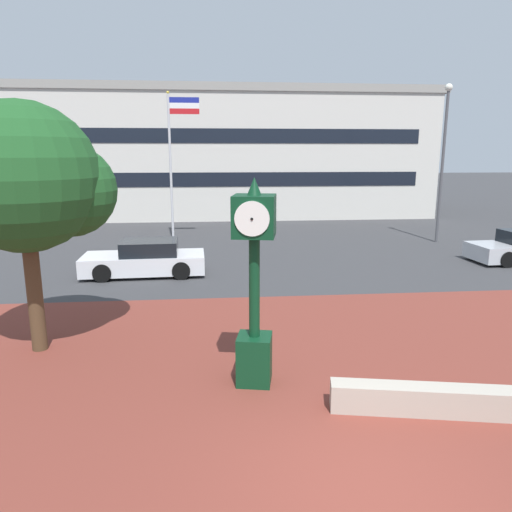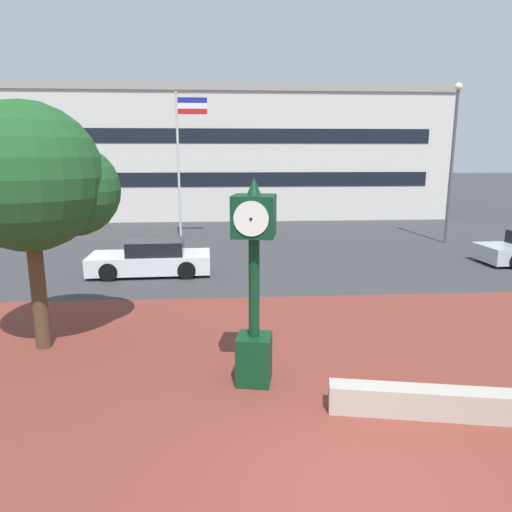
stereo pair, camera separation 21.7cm
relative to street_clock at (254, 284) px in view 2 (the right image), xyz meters
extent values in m
plane|color=#38383A|center=(1.25, -3.17, -2.00)|extent=(200.00, 200.00, 0.00)
cube|color=brown|center=(1.25, -0.82, -1.99)|extent=(44.00, 12.70, 0.01)
cube|color=#ADA393|center=(2.80, -1.40, -1.75)|extent=(3.22, 1.00, 0.50)
cube|color=#0C381E|center=(0.00, 0.00, -1.52)|extent=(0.76, 0.76, 0.96)
cylinder|color=#0C381E|center=(0.00, 0.00, -0.07)|extent=(0.21, 0.21, 1.93)
cube|color=#0C381E|center=(0.00, 0.00, 1.27)|extent=(0.88, 0.88, 0.75)
cylinder|color=white|center=(0.08, 0.38, 1.27)|extent=(0.61, 0.15, 0.62)
sphere|color=black|center=(0.08, 0.40, 1.27)|extent=(0.05, 0.05, 0.05)
cylinder|color=white|center=(-0.08, -0.38, 1.27)|extent=(0.61, 0.15, 0.62)
sphere|color=black|center=(-0.08, -0.40, 1.27)|extent=(0.05, 0.05, 0.05)
cone|color=#0C381E|center=(0.00, 0.00, 1.81)|extent=(0.26, 0.26, 0.32)
cylinder|color=#4C3823|center=(-4.73, 2.02, -0.66)|extent=(0.33, 0.33, 2.68)
sphere|color=#1E5123|center=(-4.73, 2.02, 1.88)|extent=(3.20, 3.20, 3.20)
sphere|color=#1E5123|center=(-3.93, 2.50, 1.56)|extent=(2.08, 2.08, 2.08)
cube|color=silver|center=(-3.28, 8.71, -1.56)|extent=(4.43, 2.00, 0.64)
cube|color=black|center=(-3.07, 8.72, -1.00)|extent=(2.07, 1.66, 0.56)
cylinder|color=black|center=(-4.61, 7.80, -1.68)|extent=(0.65, 0.24, 0.64)
cylinder|color=black|center=(-4.67, 9.52, -1.68)|extent=(0.65, 0.24, 0.64)
cylinder|color=black|center=(-1.90, 7.90, -1.68)|extent=(0.65, 0.24, 0.64)
cylinder|color=black|center=(-1.96, 9.62, -1.68)|extent=(0.65, 0.24, 0.64)
cylinder|color=black|center=(10.58, 10.22, -1.68)|extent=(0.65, 0.26, 0.64)
cylinder|color=silver|center=(-2.77, 15.56, 1.58)|extent=(0.12, 0.12, 7.17)
sphere|color=gold|center=(-2.77, 15.56, 5.23)|extent=(0.14, 0.14, 0.14)
cube|color=navy|center=(-2.00, 15.56, 4.89)|extent=(1.42, 0.02, 0.26)
cube|color=white|center=(-2.00, 15.56, 4.62)|extent=(1.42, 0.02, 0.26)
cube|color=red|center=(-2.00, 15.56, 4.36)|extent=(1.42, 0.02, 0.26)
cube|color=beige|center=(-1.33, 28.15, 2.09)|extent=(31.38, 11.77, 8.18)
cube|color=gray|center=(-1.33, 28.15, 6.43)|extent=(32.01, 12.01, 0.50)
cube|color=black|center=(-1.33, 22.24, 0.73)|extent=(28.24, 0.04, 0.90)
cube|color=black|center=(-1.33, 22.24, 3.45)|extent=(28.24, 0.04, 0.90)
cylinder|color=#4C4C51|center=(10.46, 14.01, 1.63)|extent=(0.14, 0.14, 7.26)
sphere|color=white|center=(10.46, 14.01, 5.41)|extent=(0.36, 0.36, 0.36)
camera|label=1|loc=(-0.75, -8.47, 2.38)|focal=33.14mm
camera|label=2|loc=(-0.54, -8.49, 2.38)|focal=33.14mm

